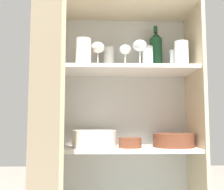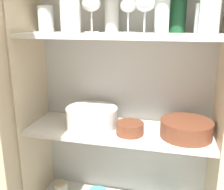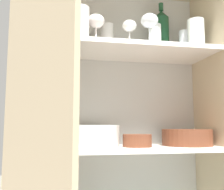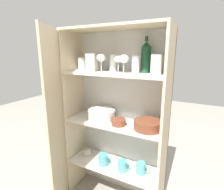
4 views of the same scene
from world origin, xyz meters
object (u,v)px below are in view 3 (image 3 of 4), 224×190
object	(u,v)px
mixing_bowl_large	(187,137)
serving_bowl_small	(137,140)
wine_bottle	(162,33)
plate_stack_white	(91,136)

from	to	relation	value
mixing_bowl_large	serving_bowl_small	size ratio (longest dim) A/B	1.80
wine_bottle	mixing_bowl_large	xyz separation A→B (m)	(0.07, -0.10, -0.51)
wine_bottle	mixing_bowl_large	world-z (taller)	wine_bottle
mixing_bowl_large	serving_bowl_small	distance (m)	0.24
mixing_bowl_large	serving_bowl_small	xyz separation A→B (m)	(-0.24, -0.03, -0.01)
plate_stack_white	serving_bowl_small	distance (m)	0.19
plate_stack_white	mixing_bowl_large	bearing A→B (deg)	-2.51
wine_bottle	plate_stack_white	bearing A→B (deg)	-167.28
wine_bottle	plate_stack_white	xyz separation A→B (m)	(-0.36, -0.08, -0.50)
wine_bottle	serving_bowl_small	xyz separation A→B (m)	(-0.17, -0.13, -0.52)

